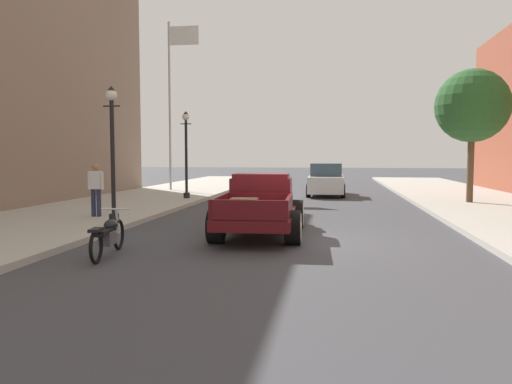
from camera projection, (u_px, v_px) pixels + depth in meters
name	position (u px, v px, depth m)	size (l,w,h in m)	color
ground_plane	(284.00, 239.00, 12.29)	(140.00, 140.00, 0.00)	#3D3D42
sidewalk_left	(15.00, 230.00, 13.39)	(5.50, 64.00, 0.15)	#ADA89E
hotrod_truck_maroon	(261.00, 205.00, 13.17)	(2.32, 4.99, 1.58)	#510F14
motorcycle_parked	(108.00, 235.00, 10.19)	(0.62, 2.11, 0.93)	black
car_background_white	(326.00, 181.00, 25.46)	(1.88, 4.31, 1.65)	silver
pedestrian_sidewalk_left	(96.00, 187.00, 15.57)	(0.53, 0.22, 1.65)	#232847
street_lamp_near	(112.00, 144.00, 14.13)	(0.50, 0.32, 3.85)	black
street_lamp_far	(186.00, 148.00, 22.17)	(0.50, 0.32, 3.85)	black
flagpole	(174.00, 87.00, 27.27)	(1.74, 0.16, 9.16)	#B2B2B7
street_tree_second	(472.00, 106.00, 20.12)	(2.94, 2.94, 5.37)	brown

